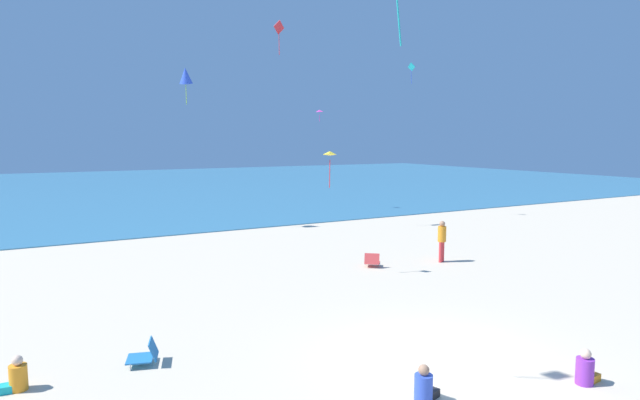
{
  "coord_description": "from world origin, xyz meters",
  "views": [
    {
      "loc": [
        -7.77,
        -8.64,
        4.9
      ],
      "look_at": [
        0.0,
        5.36,
        3.08
      ],
      "focal_mm": 30.04,
      "sensor_mm": 36.0,
      "label": 1
    }
  ],
  "objects_px": {
    "person_3": "(16,378)",
    "person_2": "(586,371)",
    "kite_yellow": "(330,155)",
    "kite_red": "(279,29)",
    "person_1": "(442,238)",
    "beach_chair_far_right": "(372,261)",
    "kite_teal": "(411,68)",
    "beach_chair_near_camera": "(146,354)",
    "person_0": "(424,387)",
    "kite_magenta": "(319,111)",
    "kite_blue": "(186,76)"
  },
  "relations": [
    {
      "from": "beach_chair_far_right",
      "to": "person_1",
      "type": "distance_m",
      "value": 3.09
    },
    {
      "from": "beach_chair_far_right",
      "to": "kite_teal",
      "type": "bearing_deg",
      "value": -5.28
    },
    {
      "from": "person_3",
      "to": "person_2",
      "type": "bearing_deg",
      "value": 156.95
    },
    {
      "from": "beach_chair_near_camera",
      "to": "beach_chair_far_right",
      "type": "bearing_deg",
      "value": -135.2
    },
    {
      "from": "person_3",
      "to": "kite_magenta",
      "type": "relative_size",
      "value": 0.87
    },
    {
      "from": "person_2",
      "to": "kite_blue",
      "type": "bearing_deg",
      "value": 88.33
    },
    {
      "from": "person_1",
      "to": "kite_blue",
      "type": "bearing_deg",
      "value": -178.72
    },
    {
      "from": "beach_chair_near_camera",
      "to": "person_0",
      "type": "distance_m",
      "value": 6.01
    },
    {
      "from": "kite_teal",
      "to": "beach_chair_far_right",
      "type": "bearing_deg",
      "value": -134.18
    },
    {
      "from": "person_1",
      "to": "kite_yellow",
      "type": "relative_size",
      "value": 1.26
    },
    {
      "from": "person_0",
      "to": "person_2",
      "type": "bearing_deg",
      "value": -36.17
    },
    {
      "from": "kite_red",
      "to": "kite_teal",
      "type": "relative_size",
      "value": 1.38
    },
    {
      "from": "beach_chair_far_right",
      "to": "kite_blue",
      "type": "height_order",
      "value": "kite_blue"
    },
    {
      "from": "person_1",
      "to": "kite_yellow",
      "type": "height_order",
      "value": "kite_yellow"
    },
    {
      "from": "person_0",
      "to": "person_3",
      "type": "distance_m",
      "value": 7.92
    },
    {
      "from": "kite_blue",
      "to": "person_1",
      "type": "bearing_deg",
      "value": -61.92
    },
    {
      "from": "person_2",
      "to": "beach_chair_far_right",
      "type": "bearing_deg",
      "value": 73.11
    },
    {
      "from": "person_1",
      "to": "kite_teal",
      "type": "distance_m",
      "value": 14.98
    },
    {
      "from": "person_2",
      "to": "kite_red",
      "type": "relative_size",
      "value": 0.41
    },
    {
      "from": "kite_yellow",
      "to": "kite_red",
      "type": "relative_size",
      "value": 0.74
    },
    {
      "from": "person_1",
      "to": "kite_magenta",
      "type": "distance_m",
      "value": 17.72
    },
    {
      "from": "beach_chair_near_camera",
      "to": "person_0",
      "type": "xyz_separation_m",
      "value": [
        4.25,
        -4.26,
        0.04
      ]
    },
    {
      "from": "person_0",
      "to": "kite_red",
      "type": "distance_m",
      "value": 22.53
    },
    {
      "from": "kite_teal",
      "to": "kite_magenta",
      "type": "xyz_separation_m",
      "value": [
        -3.24,
        5.82,
        -2.42
      ]
    },
    {
      "from": "kite_teal",
      "to": "kite_magenta",
      "type": "bearing_deg",
      "value": 119.08
    },
    {
      "from": "kite_red",
      "to": "kite_blue",
      "type": "distance_m",
      "value": 5.52
    },
    {
      "from": "beach_chair_far_right",
      "to": "person_3",
      "type": "relative_size",
      "value": 1.16
    },
    {
      "from": "beach_chair_far_right",
      "to": "kite_magenta",
      "type": "distance_m",
      "value": 18.23
    },
    {
      "from": "person_1",
      "to": "kite_magenta",
      "type": "xyz_separation_m",
      "value": [
        3.46,
        16.36,
        5.86
      ]
    },
    {
      "from": "person_0",
      "to": "kite_yellow",
      "type": "relative_size",
      "value": 0.55
    },
    {
      "from": "beach_chair_near_camera",
      "to": "kite_yellow",
      "type": "xyz_separation_m",
      "value": [
        7.42,
        4.79,
        4.13
      ]
    },
    {
      "from": "person_1",
      "to": "kite_blue",
      "type": "distance_m",
      "value": 16.02
    },
    {
      "from": "kite_yellow",
      "to": "kite_magenta",
      "type": "xyz_separation_m",
      "value": [
        8.42,
        15.95,
        2.46
      ]
    },
    {
      "from": "person_2",
      "to": "kite_teal",
      "type": "xyz_separation_m",
      "value": [
        11.51,
        20.18,
        8.97
      ]
    },
    {
      "from": "kite_blue",
      "to": "kite_red",
      "type": "bearing_deg",
      "value": -25.6
    },
    {
      "from": "person_2",
      "to": "beach_chair_near_camera",
      "type": "bearing_deg",
      "value": 138.6
    },
    {
      "from": "person_2",
      "to": "kite_teal",
      "type": "distance_m",
      "value": 24.9
    },
    {
      "from": "kite_teal",
      "to": "person_1",
      "type": "bearing_deg",
      "value": -122.45
    },
    {
      "from": "beach_chair_far_right",
      "to": "kite_magenta",
      "type": "relative_size",
      "value": 1.0
    },
    {
      "from": "beach_chair_far_right",
      "to": "beach_chair_near_camera",
      "type": "height_order",
      "value": "beach_chair_far_right"
    },
    {
      "from": "person_1",
      "to": "kite_yellow",
      "type": "distance_m",
      "value": 6.02
    },
    {
      "from": "person_1",
      "to": "kite_teal",
      "type": "relative_size",
      "value": 1.28
    },
    {
      "from": "kite_magenta",
      "to": "person_3",
      "type": "bearing_deg",
      "value": -131.37
    },
    {
      "from": "beach_chair_near_camera",
      "to": "person_2",
      "type": "distance_m",
      "value": 9.22
    },
    {
      "from": "beach_chair_far_right",
      "to": "person_0",
      "type": "relative_size",
      "value": 1.12
    },
    {
      "from": "beach_chair_near_camera",
      "to": "person_3",
      "type": "xyz_separation_m",
      "value": [
        -2.46,
        -0.04,
        0.03
      ]
    },
    {
      "from": "beach_chair_near_camera",
      "to": "person_3",
      "type": "bearing_deg",
      "value": 17.85
    },
    {
      "from": "person_2",
      "to": "person_3",
      "type": "bearing_deg",
      "value": 145.92
    },
    {
      "from": "person_2",
      "to": "kite_red",
      "type": "height_order",
      "value": "kite_red"
    },
    {
      "from": "person_0",
      "to": "person_1",
      "type": "xyz_separation_m",
      "value": [
        8.13,
        8.63,
        0.69
      ]
    }
  ]
}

